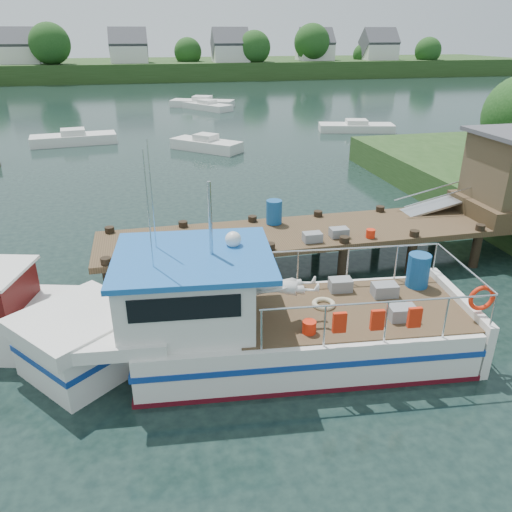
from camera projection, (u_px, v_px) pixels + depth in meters
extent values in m
plane|color=black|center=(274.00, 270.00, 17.58)|extent=(160.00, 160.00, 0.00)
cube|color=#29461C|center=(159.00, 69.00, 91.70)|extent=(140.00, 24.00, 3.00)
cylinder|color=#332114|center=(54.00, 68.00, 79.87)|extent=(0.60, 0.60, 4.80)
sphere|color=#204A1A|center=(50.00, 44.00, 78.41)|extent=(6.34, 6.34, 6.34)
cylinder|color=#332114|center=(125.00, 72.00, 84.23)|extent=(0.60, 0.60, 3.00)
sphere|color=#204A1A|center=(123.00, 58.00, 83.32)|extent=(3.96, 3.96, 3.96)
cylinder|color=#332114|center=(189.00, 68.00, 88.10)|extent=(0.60, 0.60, 3.60)
sphere|color=#204A1A|center=(188.00, 52.00, 87.00)|extent=(4.75, 4.75, 4.75)
cylinder|color=#332114|center=(254.00, 67.00, 86.63)|extent=(0.60, 0.60, 4.20)
sphere|color=#204A1A|center=(254.00, 47.00, 85.35)|extent=(5.54, 5.54, 5.54)
cylinder|color=#332114|center=(311.00, 63.00, 90.49)|extent=(0.60, 0.60, 4.80)
sphere|color=#204A1A|center=(312.00, 42.00, 89.03)|extent=(6.34, 6.34, 6.34)
cylinder|color=#332114|center=(362.00, 67.00, 94.86)|extent=(0.60, 0.60, 3.00)
sphere|color=#204A1A|center=(363.00, 55.00, 93.94)|extent=(3.96, 3.96, 3.96)
cylinder|color=#332114|center=(426.00, 66.00, 93.39)|extent=(0.60, 0.60, 3.60)
sphere|color=#204A1A|center=(428.00, 51.00, 92.29)|extent=(4.75, 4.75, 4.75)
cube|color=silver|center=(22.00, 56.00, 80.87)|extent=(6.00, 5.00, 3.00)
cube|color=#47474C|center=(20.00, 44.00, 80.09)|extent=(6.20, 5.09, 5.09)
cube|color=silver|center=(129.00, 56.00, 83.40)|extent=(6.00, 5.00, 3.00)
cube|color=#47474C|center=(128.00, 43.00, 82.62)|extent=(6.20, 5.09, 5.09)
cube|color=silver|center=(230.00, 55.00, 85.93)|extent=(6.00, 5.00, 3.00)
cube|color=#47474C|center=(230.00, 43.00, 85.15)|extent=(6.20, 5.09, 5.09)
cube|color=silver|center=(315.00, 54.00, 90.93)|extent=(6.00, 5.00, 3.00)
cube|color=#47474C|center=(315.00, 42.00, 90.15)|extent=(6.20, 5.09, 5.09)
cube|color=silver|center=(378.00, 53.00, 92.45)|extent=(6.00, 5.00, 3.00)
cube|color=#47474C|center=(379.00, 42.00, 91.67)|extent=(6.20, 5.09, 5.09)
cube|color=#483622|center=(330.00, 231.00, 17.45)|extent=(16.00, 3.00, 0.20)
cylinder|color=black|center=(109.00, 286.00, 15.05)|extent=(0.32, 0.32, 1.90)
cylinder|color=black|center=(112.00, 253.00, 17.37)|extent=(0.32, 0.32, 1.90)
cylinder|color=black|center=(192.00, 278.00, 15.56)|extent=(0.32, 0.32, 1.90)
cylinder|color=black|center=(184.00, 246.00, 17.87)|extent=(0.32, 0.32, 1.90)
cylinder|color=black|center=(270.00, 270.00, 16.06)|extent=(0.32, 0.32, 1.90)
cylinder|color=black|center=(252.00, 240.00, 18.37)|extent=(0.32, 0.32, 1.90)
cylinder|color=black|center=(343.00, 263.00, 16.56)|extent=(0.32, 0.32, 1.90)
cylinder|color=black|center=(317.00, 235.00, 18.87)|extent=(0.32, 0.32, 1.90)
cylinder|color=black|center=(411.00, 256.00, 17.07)|extent=(0.32, 0.32, 1.90)
cylinder|color=black|center=(378.00, 230.00, 19.38)|extent=(0.32, 0.32, 1.90)
cylinder|color=black|center=(476.00, 250.00, 17.57)|extent=(0.32, 0.32, 1.90)
cylinder|color=black|center=(436.00, 225.00, 19.88)|extent=(0.32, 0.32, 1.90)
cylinder|color=black|center=(491.00, 220.00, 20.38)|extent=(0.32, 0.32, 1.90)
cube|color=#483622|center=(507.00, 206.00, 18.70)|extent=(3.20, 3.00, 0.60)
cube|color=#A5A8AD|center=(438.00, 204.00, 19.05)|extent=(3.34, 0.90, 0.79)
cylinder|color=silver|center=(446.00, 195.00, 18.49)|extent=(3.34, 0.05, 0.76)
cylinder|color=silver|center=(435.00, 189.00, 19.20)|extent=(3.34, 0.05, 0.76)
cube|color=slate|center=(312.00, 237.00, 16.25)|extent=(0.60, 0.40, 0.30)
cube|color=slate|center=(339.00, 232.00, 16.63)|extent=(0.60, 0.40, 0.30)
cylinder|color=red|center=(371.00, 233.00, 16.57)|extent=(0.30, 0.30, 0.28)
cylinder|color=navy|center=(274.00, 212.00, 17.67)|extent=(0.56, 0.56, 0.85)
cube|color=silver|center=(299.00, 333.00, 12.76)|extent=(8.38, 4.02, 1.24)
cube|color=silver|center=(82.00, 348.00, 12.16)|extent=(3.23, 3.23, 1.24)
cube|color=silver|center=(77.00, 321.00, 11.83)|extent=(3.55, 3.52, 0.38)
cube|color=silver|center=(124.00, 319.00, 11.97)|extent=(2.45, 3.28, 0.32)
cube|color=navy|center=(300.00, 328.00, 12.70)|extent=(8.49, 4.08, 0.15)
cube|color=navy|center=(81.00, 343.00, 12.09)|extent=(3.28, 3.28, 0.15)
cube|color=#4F0B15|center=(299.00, 352.00, 13.00)|extent=(8.49, 4.05, 0.15)
cube|color=#483622|center=(350.00, 309.00, 12.65)|extent=(6.09, 3.48, 0.04)
cube|color=silver|center=(456.00, 319.00, 13.19)|extent=(0.53, 3.25, 1.46)
cube|color=silver|center=(186.00, 290.00, 11.86)|extent=(3.29, 3.09, 1.62)
cube|color=black|center=(185.00, 309.00, 10.45)|extent=(2.37, 0.28, 0.54)
cube|color=black|center=(185.00, 254.00, 13.01)|extent=(2.37, 0.28, 0.54)
cube|color=black|center=(119.00, 282.00, 11.56)|extent=(0.23, 1.94, 0.54)
cube|color=#1C5CAE|center=(193.00, 257.00, 11.53)|extent=(3.96, 3.48, 0.13)
cylinder|color=silver|center=(210.00, 219.00, 11.20)|extent=(0.09, 0.09, 1.73)
cylinder|color=silver|center=(148.00, 211.00, 10.39)|extent=(0.03, 0.03, 2.59)
cylinder|color=silver|center=(152.00, 195.00, 11.37)|extent=(0.03, 0.03, 2.59)
sphere|color=silver|center=(233.00, 239.00, 11.94)|extent=(0.43, 0.43, 0.39)
cylinder|color=silver|center=(381.00, 302.00, 10.90)|extent=(5.38, 0.58, 0.05)
cylinder|color=silver|center=(343.00, 249.00, 13.60)|extent=(5.38, 0.58, 0.05)
cylinder|color=silver|center=(465.00, 267.00, 12.56)|extent=(0.34, 2.96, 0.05)
cylinder|color=silver|center=(261.00, 330.00, 10.82)|extent=(0.05, 0.05, 1.03)
cylinder|color=silver|center=(247.00, 271.00, 13.51)|extent=(0.05, 0.05, 1.03)
cylinder|color=silver|center=(325.00, 326.00, 10.97)|extent=(0.05, 0.05, 1.03)
cylinder|color=silver|center=(298.00, 268.00, 13.67)|extent=(0.05, 0.05, 1.03)
cylinder|color=silver|center=(386.00, 322.00, 11.13)|extent=(0.05, 0.05, 1.03)
cylinder|color=silver|center=(347.00, 265.00, 13.83)|extent=(0.05, 0.05, 1.03)
cylinder|color=silver|center=(446.00, 318.00, 11.29)|extent=(0.05, 0.05, 1.03)
cylinder|color=silver|center=(396.00, 263.00, 13.99)|extent=(0.05, 0.05, 1.03)
cylinder|color=silver|center=(493.00, 315.00, 11.42)|extent=(0.05, 0.05, 1.03)
cylinder|color=silver|center=(434.00, 261.00, 14.12)|extent=(0.05, 0.05, 1.03)
cube|color=slate|center=(402.00, 313.00, 12.11)|extent=(0.69, 0.49, 0.35)
cube|color=slate|center=(385.00, 290.00, 13.19)|extent=(0.69, 0.49, 0.35)
cube|color=slate|center=(340.00, 285.00, 13.46)|extent=(0.63, 0.47, 0.35)
cylinder|color=navy|center=(418.00, 271.00, 13.58)|extent=(0.66, 0.66, 0.95)
cylinder|color=red|center=(309.00, 327.00, 11.56)|extent=(0.35, 0.35, 0.32)
torus|color=#BFB28C|center=(324.00, 304.00, 12.75)|extent=(0.66, 0.66, 0.13)
torus|color=red|center=(482.00, 298.00, 11.96)|extent=(0.68, 0.17, 0.67)
cube|color=red|center=(339.00, 323.00, 10.96)|extent=(0.31, 0.14, 0.49)
cube|color=red|center=(377.00, 320.00, 11.06)|extent=(0.31, 0.14, 0.49)
cube|color=red|center=(415.00, 318.00, 11.15)|extent=(0.31, 0.14, 0.49)
imported|color=silver|center=(278.00, 286.00, 11.75)|extent=(0.52, 0.73, 1.90)
cube|color=silver|center=(202.00, 103.00, 55.51)|extent=(7.27, 4.84, 0.74)
cube|color=silver|center=(202.00, 98.00, 55.28)|extent=(2.42, 2.28, 0.48)
cube|color=silver|center=(74.00, 139.00, 37.13)|extent=(6.27, 2.79, 0.71)
cube|color=silver|center=(73.00, 132.00, 36.91)|extent=(1.86, 1.65, 0.45)
cube|color=silver|center=(206.00, 145.00, 35.15)|extent=(4.95, 4.82, 0.72)
cube|color=silver|center=(206.00, 137.00, 34.92)|extent=(1.90, 1.89, 0.46)
cube|color=silver|center=(356.00, 128.00, 41.88)|extent=(6.48, 3.54, 0.62)
cube|color=silver|center=(357.00, 122.00, 41.69)|extent=(2.03, 1.85, 0.40)
cube|color=silver|center=(207.00, 106.00, 53.63)|extent=(5.08, 6.04, 0.64)
cube|color=silver|center=(207.00, 102.00, 53.43)|extent=(2.13, 2.19, 0.41)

